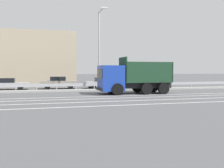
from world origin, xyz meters
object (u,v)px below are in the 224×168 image
(dump_truck, at_px, (126,80))
(parked_car_5, at_px, (103,83))
(street_lamp_1, at_px, (99,46))
(parked_car_4, at_px, (59,83))
(median_road_sign, at_px, (140,78))
(parked_car_3, at_px, (6,84))

(dump_truck, xyz_separation_m, parked_car_5, (-0.13, 8.47, -0.63))
(street_lamp_1, bearing_deg, parked_car_4, 128.79)
(median_road_sign, distance_m, parked_car_3, 15.14)
(parked_car_3, height_order, parked_car_4, parked_car_4)
(street_lamp_1, xyz_separation_m, parked_car_4, (-3.88, 4.82, -3.99))
(dump_truck, bearing_deg, median_road_sign, -34.94)
(median_road_sign, bearing_deg, parked_car_3, 162.62)
(dump_truck, relative_size, street_lamp_1, 0.82)
(dump_truck, relative_size, parked_car_3, 1.42)
(median_road_sign, xyz_separation_m, parked_car_3, (-14.44, 4.52, -0.63))
(street_lamp_1, relative_size, parked_car_4, 1.93)
(median_road_sign, bearing_deg, parked_car_4, 152.73)
(parked_car_3, distance_m, parked_car_4, 5.82)
(median_road_sign, distance_m, parked_car_5, 5.34)
(street_lamp_1, relative_size, parked_car_3, 1.72)
(parked_car_3, height_order, parked_car_5, parked_car_5)
(dump_truck, height_order, median_road_sign, dump_truck)
(street_lamp_1, bearing_deg, parked_car_5, 72.49)
(parked_car_3, bearing_deg, street_lamp_1, 62.77)
(parked_car_3, relative_size, parked_car_5, 1.11)
(parked_car_5, bearing_deg, median_road_sign, -143.67)
(street_lamp_1, xyz_separation_m, parked_car_5, (1.43, 4.52, -4.05))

